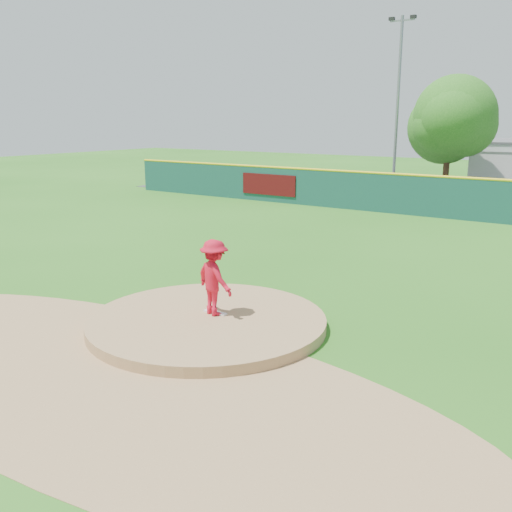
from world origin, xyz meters
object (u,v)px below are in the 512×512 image
Objects in this scene: pitcher at (214,277)px; van at (510,195)px; deciduous_tree at (450,121)px; light_pole_left at (398,97)px; playground_slide at (240,175)px.

pitcher is 22.98m from van.
light_pole_left is (-4.00, 2.00, 1.50)m from deciduous_tree.
van is at bearing -0.47° from playground_slide.
pitcher is 0.65× the size of playground_slide.
deciduous_tree reaches higher than playground_slide.
light_pole_left is (9.99, 3.71, 5.28)m from playground_slide.
playground_slide is 0.37× the size of deciduous_tree.
light_pole_left is at bearing 20.36° from playground_slide.
light_pole_left reaches higher than pitcher.
pitcher is at bearing -55.18° from playground_slide.
light_pole_left is at bearing 153.43° from deciduous_tree.
light_pole_left is at bearing -60.14° from pitcher.
pitcher is 27.85m from light_pole_left.
van is at bearing -25.60° from light_pole_left.
pitcher is 28.07m from playground_slide.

